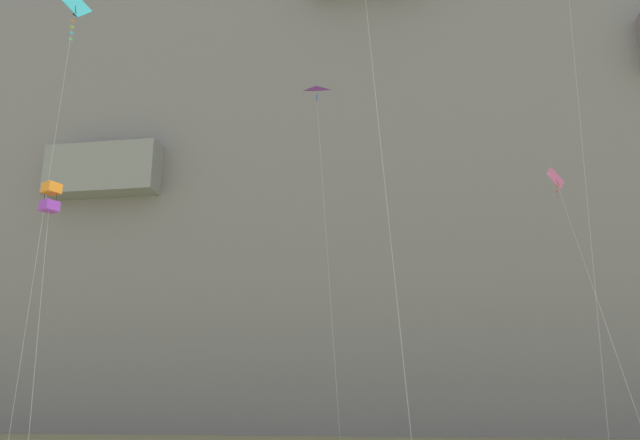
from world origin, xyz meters
The scene contains 5 objects.
cliff_face centered at (0.00, 61.01, 34.46)m, with size 180.00×33.22×68.91m.
kite_diamond_low_left centered at (-22.90, 31.65, 32.88)m, with size 2.67×4.42×34.86m.
kite_diamond_far_right centered at (13.57, 36.03, 17.48)m, with size 2.80×5.98×19.09m.
kite_delta_low_center centered at (-4.10, 37.28, 26.54)m, with size 3.32×5.61×27.19m.
kite_box_upper_right centered at (-19.93, 27.20, 15.46)m, with size 2.42×2.41×16.42m.
Camera 1 is at (3.15, -7.58, 2.83)m, focal length 34.67 mm.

